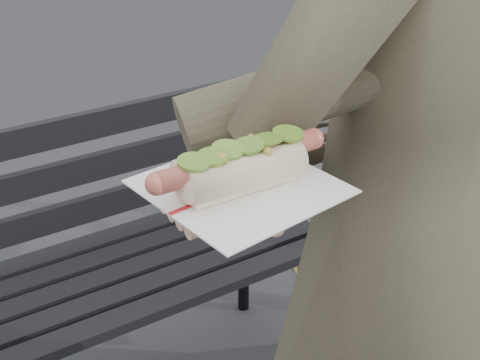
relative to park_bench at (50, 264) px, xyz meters
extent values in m
cylinder|color=black|center=(0.68, -0.24, -0.30)|extent=(0.04, 0.04, 0.45)
cylinder|color=black|center=(0.68, 0.10, -0.30)|extent=(0.04, 0.04, 0.45)
cube|color=black|center=(0.01, -0.25, -0.06)|extent=(1.50, 0.07, 0.03)
cube|color=black|center=(0.01, -0.16, -0.06)|extent=(1.50, 0.07, 0.03)
cube|color=black|center=(0.01, -0.07, -0.06)|extent=(1.50, 0.07, 0.03)
cube|color=black|center=(0.01, 0.02, -0.06)|extent=(1.50, 0.07, 0.03)
cube|color=black|center=(0.01, 0.11, -0.06)|extent=(1.50, 0.07, 0.03)
cube|color=black|center=(0.68, 0.12, 0.15)|extent=(0.04, 0.03, 0.42)
cube|color=black|center=(0.01, 0.14, 0.05)|extent=(1.50, 0.02, 0.08)
cube|color=black|center=(0.01, 0.14, 0.18)|extent=(1.50, 0.02, 0.08)
cube|color=black|center=(0.01, 0.14, 0.31)|extent=(1.50, 0.02, 0.08)
imported|color=black|center=(1.55, -0.14, -0.04)|extent=(1.92, 0.97, 0.96)
imported|color=#423B2C|center=(0.38, -0.85, 0.43)|extent=(0.74, 0.53, 1.90)
cylinder|color=#423B2C|center=(0.25, -0.87, 0.76)|extent=(0.51, 0.23, 0.19)
cylinder|color=#D8A384|center=(0.04, -0.95, 0.69)|extent=(0.09, 0.08, 0.07)
ellipsoid|color=#D8A384|center=(0.00, -0.96, 0.69)|extent=(0.10, 0.12, 0.03)
cylinder|color=#D8A384|center=(-0.05, -0.99, 0.69)|extent=(0.06, 0.02, 0.02)
cylinder|color=#D8A384|center=(-0.05, -0.97, 0.69)|extent=(0.06, 0.02, 0.02)
cylinder|color=#D8A384|center=(-0.05, -0.95, 0.69)|extent=(0.06, 0.02, 0.02)
cylinder|color=#D8A384|center=(-0.05, -0.93, 0.69)|extent=(0.06, 0.02, 0.02)
cylinder|color=#D8A384|center=(0.01, -1.02, 0.69)|extent=(0.04, 0.05, 0.02)
cube|color=white|center=(0.00, -0.96, 0.71)|extent=(0.21, 0.21, 0.00)
cube|color=#B21E1E|center=(0.00, -0.96, 0.71)|extent=(0.19, 0.03, 0.00)
cylinder|color=#C65A4C|center=(0.00, -0.96, 0.74)|extent=(0.20, 0.02, 0.02)
sphere|color=#C65A4C|center=(-0.10, -0.96, 0.74)|extent=(0.03, 0.02, 0.02)
sphere|color=#C65A4C|center=(0.10, -0.96, 0.74)|extent=(0.03, 0.02, 0.02)
sphere|color=#9E6B2D|center=(0.02, -0.98, 0.75)|extent=(0.01, 0.01, 0.01)
sphere|color=#9E6B2D|center=(0.06, -0.95, 0.75)|extent=(0.01, 0.01, 0.01)
sphere|color=#9E6B2D|center=(0.06, -0.98, 0.75)|extent=(0.01, 0.01, 0.01)
sphere|color=#9E6B2D|center=(-0.02, -0.95, 0.74)|extent=(0.01, 0.01, 0.01)
sphere|color=#9E6B2D|center=(0.02, -0.98, 0.75)|extent=(0.01, 0.01, 0.01)
sphere|color=#9E6B2D|center=(-0.06, -0.96, 0.74)|extent=(0.01, 0.01, 0.01)
sphere|color=#9E6B2D|center=(0.03, -0.98, 0.74)|extent=(0.01, 0.01, 0.01)
sphere|color=#9E6B2D|center=(0.05, -0.97, 0.74)|extent=(0.01, 0.01, 0.01)
sphere|color=#9E6B2D|center=(-0.04, -0.95, 0.74)|extent=(0.01, 0.01, 0.01)
sphere|color=#9E6B2D|center=(0.02, -0.96, 0.74)|extent=(0.01, 0.01, 0.01)
sphere|color=#9E6B2D|center=(0.05, -0.95, 0.75)|extent=(0.01, 0.01, 0.01)
sphere|color=#9E6B2D|center=(0.05, -0.95, 0.75)|extent=(0.01, 0.01, 0.01)
sphere|color=#9E6B2D|center=(0.04, -0.96, 0.74)|extent=(0.01, 0.01, 0.01)
sphere|color=#9E6B2D|center=(0.01, -0.96, 0.75)|extent=(0.01, 0.01, 0.01)
sphere|color=#9E6B2D|center=(0.03, -0.97, 0.75)|extent=(0.01, 0.01, 0.01)
sphere|color=#9E6B2D|center=(0.03, -0.96, 0.74)|extent=(0.01, 0.01, 0.01)
sphere|color=#9E6B2D|center=(0.03, -0.94, 0.75)|extent=(0.01, 0.01, 0.01)
sphere|color=#9E6B2D|center=(-0.05, -0.96, 0.75)|extent=(0.01, 0.01, 0.01)
sphere|color=#9E6B2D|center=(0.00, -0.97, 0.74)|extent=(0.01, 0.01, 0.01)
sphere|color=#9E6B2D|center=(-0.01, -0.97, 0.74)|extent=(0.01, 0.01, 0.01)
sphere|color=#9E6B2D|center=(-0.03, -0.97, 0.74)|extent=(0.01, 0.01, 0.01)
sphere|color=#9E6B2D|center=(-0.04, -0.98, 0.75)|extent=(0.01, 0.01, 0.01)
sphere|color=#9E6B2D|center=(-0.03, -0.97, 0.75)|extent=(0.01, 0.01, 0.01)
sphere|color=#9E6B2D|center=(0.01, -0.97, 0.74)|extent=(0.01, 0.01, 0.01)
sphere|color=#9E6B2D|center=(-0.02, -0.97, 0.74)|extent=(0.01, 0.01, 0.01)
sphere|color=#9E6B2D|center=(0.01, -0.95, 0.75)|extent=(0.01, 0.01, 0.01)
sphere|color=#9E6B2D|center=(0.05, -0.96, 0.75)|extent=(0.01, 0.01, 0.01)
sphere|color=#9E6B2D|center=(0.06, -0.98, 0.75)|extent=(0.01, 0.01, 0.01)
cylinder|color=#5D8D26|center=(-0.06, -0.97, 0.75)|extent=(0.04, 0.04, 0.01)
cylinder|color=#5D8D26|center=(-0.03, -0.97, 0.75)|extent=(0.04, 0.04, 0.01)
cylinder|color=#5D8D26|center=(-0.01, -0.96, 0.75)|extent=(0.04, 0.04, 0.01)
cylinder|color=#5D8D26|center=(0.01, -0.97, 0.75)|extent=(0.04, 0.04, 0.01)
cylinder|color=#5D8D26|center=(0.04, -0.97, 0.76)|extent=(0.04, 0.04, 0.01)
cylinder|color=#5D8D26|center=(0.06, -0.97, 0.76)|extent=(0.04, 0.04, 0.01)
cube|color=brown|center=(1.00, 0.18, -0.52)|extent=(0.07, 0.08, 0.00)
cube|color=brown|center=(1.04, 0.67, -0.52)|extent=(0.06, 0.07, 0.00)
cube|color=brown|center=(0.44, 1.12, -0.52)|extent=(0.10, 0.09, 0.00)
camera|label=1|loc=(-0.34, -1.51, 1.07)|focal=50.00mm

